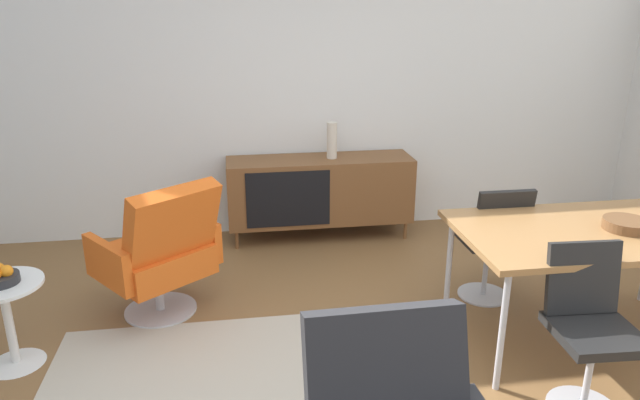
{
  "coord_description": "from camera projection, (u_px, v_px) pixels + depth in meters",
  "views": [
    {
      "loc": [
        -0.59,
        -2.45,
        1.99
      ],
      "look_at": [
        -0.11,
        0.66,
        0.91
      ],
      "focal_mm": 32.42,
      "sensor_mm": 36.0,
      "label": 1
    }
  ],
  "objects": [
    {
      "name": "dining_table",
      "position": [
        594.0,
        235.0,
        3.39
      ],
      "size": [
        1.6,
        0.9,
        0.74
      ],
      "color": "olive",
      "rests_on": "ground_plane"
    },
    {
      "name": "fruit_bowl",
      "position": [
        0.0,
        277.0,
        3.18
      ],
      "size": [
        0.2,
        0.2,
        0.11
      ],
      "color": "#262628",
      "rests_on": "side_table_round"
    },
    {
      "name": "vase_cobalt",
      "position": [
        332.0,
        140.0,
        4.92
      ],
      "size": [
        0.09,
        0.09,
        0.31
      ],
      "color": "beige",
      "rests_on": "sideboard"
    },
    {
      "name": "sideboard",
      "position": [
        320.0,
        190.0,
        5.05
      ],
      "size": [
        1.6,
        0.45,
        0.72
      ],
      "color": "brown",
      "rests_on": "ground_plane"
    },
    {
      "name": "dining_chair_back_left",
      "position": [
        493.0,
        238.0,
        3.93
      ],
      "size": [
        0.4,
        0.42,
        0.86
      ],
      "color": "black",
      "rests_on": "ground_plane"
    },
    {
      "name": "dining_chair_front_left",
      "position": [
        590.0,
        324.0,
        2.89
      ],
      "size": [
        0.42,
        0.44,
        0.86
      ],
      "color": "black",
      "rests_on": "ground_plane"
    },
    {
      "name": "wooden_bowl_on_table",
      "position": [
        626.0,
        224.0,
        3.35
      ],
      "size": [
        0.26,
        0.26,
        0.06
      ],
      "primitive_type": "cylinder",
      "color": "brown",
      "rests_on": "dining_table"
    },
    {
      "name": "side_table_round",
      "position": [
        7.0,
        315.0,
        3.26
      ],
      "size": [
        0.44,
        0.44,
        0.52
      ],
      "color": "white",
      "rests_on": "ground_plane"
    },
    {
      "name": "lounge_chair_red",
      "position": [
        160.0,
        251.0,
        3.74
      ],
      "size": [
        0.91,
        0.9,
        0.95
      ],
      "color": "#D85919",
      "rests_on": "ground_plane"
    },
    {
      "name": "wall_back",
      "position": [
        299.0,
        74.0,
        5.0
      ],
      "size": [
        6.8,
        0.12,
        2.8
      ],
      "primitive_type": "cube",
      "color": "silver",
      "rests_on": "ground_plane"
    }
  ]
}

